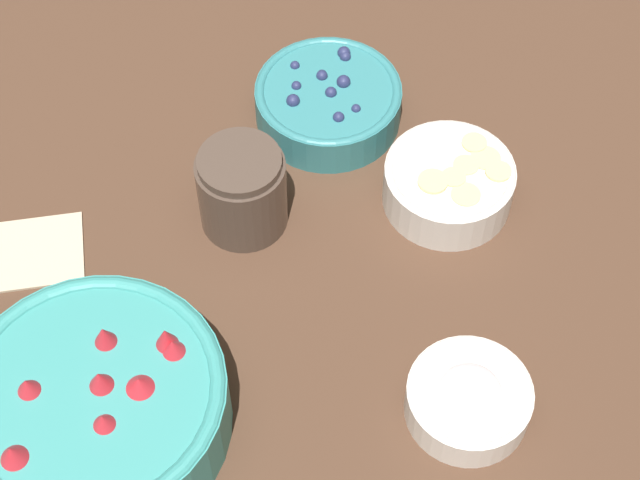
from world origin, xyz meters
name	(u,v)px	position (x,y,z in m)	size (l,w,h in m)	color
ground_plane	(277,275)	(0.00, 0.00, 0.00)	(4.00, 4.00, 0.00)	#4C3323
bowl_strawberries	(96,403)	(0.18, 0.15, 0.05)	(0.25, 0.25, 0.10)	teal
bowl_blueberries	(328,100)	(-0.08, -0.21, 0.03)	(0.17, 0.17, 0.06)	teal
bowl_bananas	(449,182)	(-0.19, -0.08, 0.03)	(0.14, 0.14, 0.06)	silver
bowl_cream	(469,398)	(-0.17, 0.17, 0.03)	(0.12, 0.12, 0.05)	white
jar_chocolate	(242,192)	(0.03, -0.08, 0.05)	(0.09, 0.09, 0.10)	#4C3D33
napkin	(21,253)	(0.27, -0.05, 0.00)	(0.14, 0.10, 0.01)	beige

